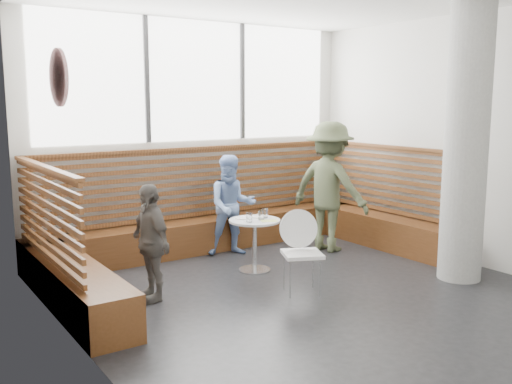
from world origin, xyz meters
TOP-DOWN VIEW (x-y plane):
  - room at (0.00, 0.00)m, footprint 5.00×5.00m
  - booth at (0.00, 1.77)m, footprint 5.00×2.50m
  - concrete_column at (1.85, -0.60)m, footprint 0.50×0.50m
  - wall_art at (-2.46, 0.40)m, footprint 0.03×0.50m
  - cafe_table at (-0.01, 1.02)m, footprint 0.63×0.63m
  - cafe_chair at (-0.04, 0.11)m, footprint 0.43×0.42m
  - adult_man at (1.43, 1.27)m, footprint 0.99×1.32m
  - child_back at (0.17, 1.84)m, footprint 0.81×0.73m
  - child_left at (-1.50, 0.79)m, footprint 0.34×0.75m
  - plate_near at (-0.09, 1.16)m, footprint 0.19×0.19m
  - plate_far at (0.11, 1.13)m, footprint 0.20×0.20m
  - glass_left at (-0.14, 0.94)m, footprint 0.07×0.07m
  - glass_mid at (0.06, 0.97)m, footprint 0.07×0.07m
  - glass_right at (0.16, 1.04)m, footprint 0.08×0.08m
  - menu_card at (0.09, 0.86)m, footprint 0.23×0.20m

SIDE VIEW (x-z plane):
  - booth at x=0.00m, z-range -0.31..1.13m
  - cafe_table at x=-0.01m, z-range 0.14..0.79m
  - cafe_chair at x=-0.04m, z-range 0.08..0.98m
  - child_left at x=-1.50m, z-range 0.00..1.25m
  - menu_card at x=0.09m, z-range 0.65..0.66m
  - plate_near at x=-0.09m, z-range 0.65..0.67m
  - plate_far at x=0.11m, z-range 0.65..0.67m
  - child_back at x=0.17m, z-range 0.00..1.38m
  - glass_mid at x=0.06m, z-range 0.65..0.76m
  - glass_left at x=-0.14m, z-range 0.65..0.77m
  - glass_right at x=0.16m, z-range 0.65..0.77m
  - adult_man at x=1.43m, z-range 0.00..1.82m
  - concrete_column at x=1.85m, z-range 0.00..3.20m
  - room at x=0.00m, z-range 0.00..3.20m
  - wall_art at x=-2.46m, z-range 2.05..2.55m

